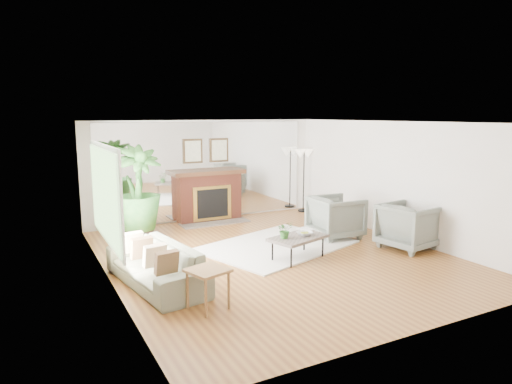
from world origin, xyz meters
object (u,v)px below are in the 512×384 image
coffee_table (298,238)px  sofa (156,265)px  floor_lamp (304,159)px  fireplace (209,195)px  potted_ficus (138,191)px  armchair_back (336,217)px  side_table (208,276)px  armchair_front (408,226)px

coffee_table → sofa: 2.67m
sofa → floor_lamp: (5.08, 3.52, 1.14)m
coffee_table → fireplace: bearing=94.4°
potted_ficus → sofa: bearing=-97.7°
floor_lamp → potted_ficus: bearing=-167.9°
sofa → armchair_back: armchair_back is taller
fireplace → armchair_back: 3.30m
potted_ficus → floor_lamp: potted_ficus is taller
fireplace → coffee_table: (0.28, -3.63, -0.26)m
fireplace → side_table: (-2.00, -4.90, -0.18)m
sofa → floor_lamp: 6.29m
potted_ficus → floor_lamp: bearing=12.1°
armchair_front → coffee_table: bearing=70.6°
potted_ficus → fireplace: bearing=29.8°
coffee_table → floor_lamp: size_ratio=0.71×
coffee_table → sofa: bearing=-179.1°
fireplace → floor_lamp: bearing=-3.4°
fireplace → floor_lamp: (2.70, -0.16, 0.80)m
sofa → potted_ficus: size_ratio=1.07×
coffee_table → armchair_front: size_ratio=1.22×
coffee_table → floor_lamp: bearing=55.2°
fireplace → coffee_table: fireplace is taller
side_table → floor_lamp: (4.70, 4.74, 0.98)m
fireplace → side_table: fireplace is taller
fireplace → sofa: (-2.38, -3.68, -0.34)m
sofa → armchair_front: armchair_front is taller
coffee_table → armchair_front: bearing=-10.6°
side_table → fireplace: bearing=67.8°
sofa → floor_lamp: size_ratio=1.27×
fireplace → sofa: 4.39m
fireplace → potted_ficus: 2.39m
sofa → armchair_front: (4.98, -0.39, 0.14)m
armchair_back → potted_ficus: 4.22m
coffee_table → floor_lamp: 4.36m
coffee_table → side_table: (-2.28, -1.27, 0.08)m
coffee_table → sofa: size_ratio=0.56×
armchair_back → side_table: bearing=123.0°
fireplace → armchair_back: bearing=-56.4°
potted_ficus → floor_lamp: size_ratio=1.18×
floor_lamp → sofa: bearing=-145.3°
armchair_back → side_table: 4.39m
fireplace → potted_ficus: size_ratio=1.01×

